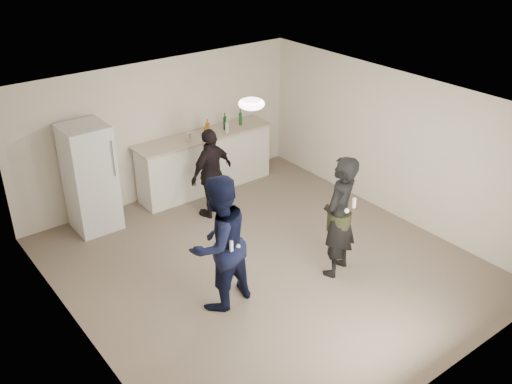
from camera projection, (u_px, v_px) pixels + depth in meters
floor at (264, 264)px, 8.59m from camera, size 6.00×6.00×0.00m
ceiling at (265, 106)px, 7.44m from camera, size 6.00×6.00×0.00m
wall_back at (160, 130)px, 10.13m from camera, size 6.00×0.00×6.00m
wall_front at (444, 296)px, 5.91m from camera, size 6.00×0.00×6.00m
wall_left at (77, 258)px, 6.53m from camera, size 0.00×6.00×6.00m
wall_right at (394, 145)px, 9.50m from camera, size 0.00×6.00×6.00m
counter at (205, 163)px, 10.61m from camera, size 2.60×0.56×1.05m
counter_top at (204, 136)px, 10.36m from camera, size 2.68×0.64×0.04m
fridge at (90, 178)px, 9.18m from camera, size 0.70×0.70×1.80m
fridge_handle at (113, 159)px, 8.89m from camera, size 0.02×0.02×0.60m
ceiling_dome at (251, 104)px, 7.68m from camera, size 0.36×0.36×0.16m
shaker at (189, 137)px, 10.01m from camera, size 0.08×0.08×0.17m
man at (219, 243)px, 7.36m from camera, size 1.02×0.86×1.89m
woman at (339, 217)px, 8.03m from camera, size 0.78×0.65×1.84m
camo_shorts at (339, 221)px, 8.06m from camera, size 0.34×0.34×0.28m
spectator at (212, 173)px, 9.60m from camera, size 0.99×0.60×1.58m
remote_man at (231, 246)px, 7.12m from camera, size 0.04×0.04×0.15m
nunchuk_man at (238, 246)px, 7.24m from camera, size 0.07×0.07×0.07m
remote_woman at (354, 203)px, 7.70m from camera, size 0.04×0.04×0.15m
nunchuk_woman at (347, 211)px, 7.72m from camera, size 0.07×0.07×0.07m
bottle_cluster at (220, 126)px, 10.41m from camera, size 0.92×0.20×0.24m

